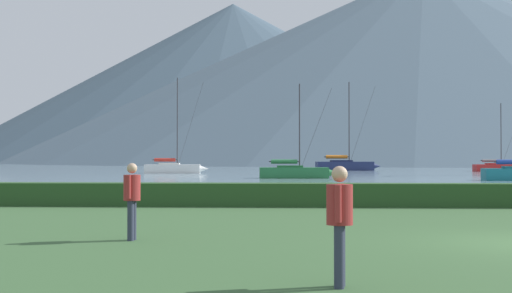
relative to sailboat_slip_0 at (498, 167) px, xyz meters
name	(u,v)px	position (x,y,z in m)	size (l,w,h in m)	color
harbor_water	(315,166)	(-21.78, 58.99, -0.57)	(320.00, 246.00, 0.00)	gray
hedge_line	(432,195)	(-21.78, -67.01, -0.15)	(80.00, 1.20, 0.84)	#284C23
sailboat_slip_0	(498,167)	(0.00, 0.00, 0.00)	(6.88, 2.23, 8.90)	red
sailboat_slip_3	(173,168)	(-40.54, -11.82, 0.06)	(7.49, 2.77, 11.12)	white
sailboat_slip_5	(345,165)	(-19.25, 6.81, 0.20)	(9.34, 3.59, 12.52)	navy
sailboat_slip_7	(295,172)	(-26.54, -31.32, 0.00)	(6.99, 2.45, 8.26)	#236B38
person_seated_viewer	(340,216)	(-26.18, -83.03, 0.40)	(0.36, 0.56, 1.65)	#2D3347
person_standing_walker	(132,195)	(-30.24, -77.78, 0.40)	(0.36, 0.57, 1.65)	#2D3347
distant_hill_west_ridge	(424,66)	(28.66, 203.17, 39.90)	(337.45, 337.45, 80.94)	#4C6070
distant_hill_central_peak	(460,95)	(53.72, 245.66, 31.06)	(264.63, 264.63, 63.26)	slate
distant_hill_east_ridge	(469,81)	(64.15, 271.89, 41.04)	(323.91, 323.91, 83.23)	slate
distant_hill_far_shoulder	(233,83)	(-54.96, 243.12, 37.52)	(266.81, 266.81, 76.19)	#425666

